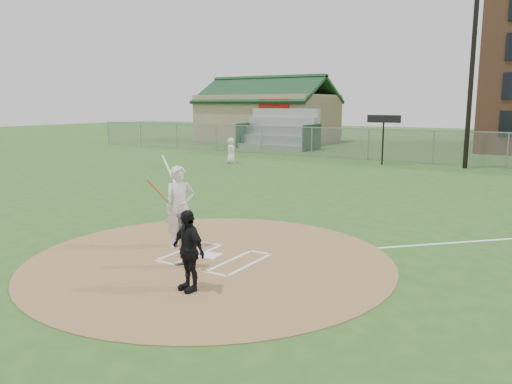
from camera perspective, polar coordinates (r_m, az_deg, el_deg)
The scene contains 14 objects.
ground at distance 11.68m, azimuth -5.25°, elevation -7.75°, with size 140.00×140.00×0.00m, color #29551D.
dirt_circle at distance 11.68m, azimuth -5.25°, elevation -7.70°, with size 8.40×8.40×0.02m, color #967247.
home_plate at distance 11.90m, azimuth -5.36°, elevation -7.23°, with size 0.48×0.48×0.03m, color white.
foul_line_third at distance 24.07m, azimuth -9.41°, elevation 1.40°, with size 0.10×24.00×0.01m, color white.
catcher at distance 10.94m, azimuth -8.30°, elevation -5.53°, with size 0.61×0.47×1.25m, color gray.
umpire at distance 9.64m, azimuth -7.76°, elevation -6.62°, with size 0.93×0.39×1.58m, color black.
ondeck_player at distance 30.30m, azimuth -2.87°, elevation 4.74°, with size 0.76×0.49×1.55m, color white.
batters_boxes at distance 11.79m, azimuth -4.80°, elevation -7.45°, with size 2.08×1.88×0.01m.
batter_at_plate at distance 12.49m, azimuth -8.69°, elevation -1.70°, with size 0.95×1.09×2.04m.
outfield_fence at distance 31.67m, azimuth 19.59°, elevation 4.84°, with size 56.08×0.08×2.03m.
bleachers at distance 40.28m, azimuth 2.55°, elevation 7.21°, with size 6.08×3.20×3.20m.
clubhouse at distance 48.63m, azimuth 1.35°, elevation 8.64°, with size 12.20×8.71×6.23m.
light_pole at distance 30.37m, azimuth 23.61°, elevation 14.98°, with size 1.20×0.30×12.22m.
scoreboard_sign at distance 30.50m, azimuth 14.38°, elevation 7.51°, with size 2.00×0.10×2.93m.
Camera 1 is at (6.76, -8.84, 3.56)m, focal length 35.00 mm.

